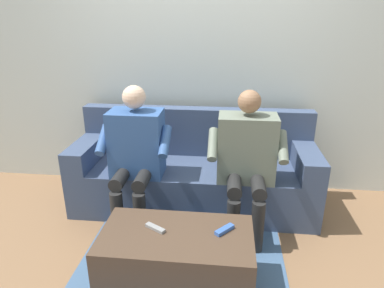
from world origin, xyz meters
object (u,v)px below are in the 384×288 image
(person_right_seated, at_px, (136,149))
(remote_gray, at_px, (155,228))
(coffee_table, at_px, (177,261))
(couch, at_px, (194,175))
(person_left_seated, at_px, (247,155))
(remote_blue, at_px, (225,230))

(person_right_seated, height_order, remote_gray, person_right_seated)
(coffee_table, bearing_deg, person_right_seated, -59.71)
(person_right_seated, xyz_separation_m, remote_gray, (-0.31, 0.74, -0.23))
(couch, xyz_separation_m, person_left_seated, (-0.45, 0.32, 0.35))
(couch, relative_size, coffee_table, 2.27)
(person_left_seated, bearing_deg, person_right_seated, -0.68)
(remote_blue, xyz_separation_m, remote_gray, (0.43, 0.02, -0.00))
(remote_blue, bearing_deg, person_left_seated, -150.35)
(person_right_seated, bearing_deg, person_left_seated, 179.32)
(remote_blue, bearing_deg, coffee_table, -37.57)
(person_left_seated, xyz_separation_m, remote_blue, (0.15, 0.70, -0.22))
(person_left_seated, bearing_deg, couch, -35.43)
(person_left_seated, distance_m, remote_blue, 0.75)
(couch, height_order, person_left_seated, person_left_seated)
(couch, bearing_deg, remote_blue, 106.10)
(person_right_seated, bearing_deg, remote_gray, 112.80)
(person_left_seated, bearing_deg, coffee_table, 59.36)
(couch, bearing_deg, remote_gray, 82.44)
(couch, distance_m, person_left_seated, 0.65)
(coffee_table, xyz_separation_m, person_right_seated, (0.45, -0.77, 0.45))
(person_left_seated, distance_m, person_right_seated, 0.90)
(couch, distance_m, remote_gray, 1.06)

